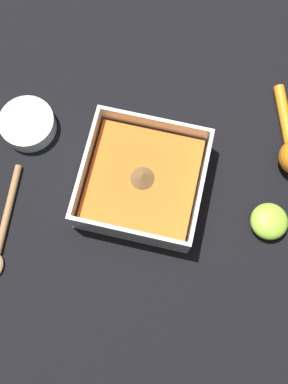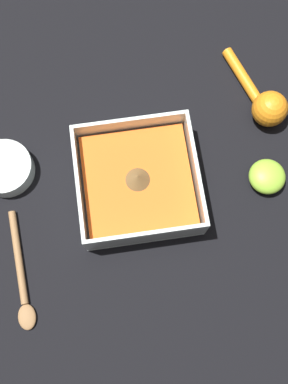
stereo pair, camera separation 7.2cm
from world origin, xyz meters
name	(u,v)px [view 1 (the left image)]	position (x,y,z in m)	size (l,w,h in m)	color
ground_plane	(149,170)	(0.00, 0.00, 0.00)	(4.00, 4.00, 0.00)	black
square_dish	(142,181)	(0.01, 0.03, 0.02)	(0.19, 0.19, 0.07)	silver
spice_bowl	(28,124)	(0.22, -0.03, 0.01)	(0.10, 0.10, 0.03)	silver
lemon_half	(269,221)	(-0.21, 0.05, 0.02)	(0.06, 0.06, 0.03)	#93CC38
wooden_spoon	(4,227)	(0.21, 0.15, 0.01)	(0.03, 0.19, 0.01)	olive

